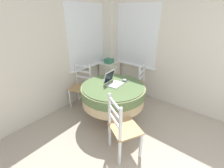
{
  "coord_description": "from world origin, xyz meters",
  "views": [
    {
      "loc": [
        -0.97,
        0.64,
        1.98
      ],
      "look_at": [
        1.19,
        2.38,
        0.67
      ],
      "focal_mm": 24.0,
      "sensor_mm": 36.0,
      "label": 1
    }
  ],
  "objects_px": {
    "dining_chair_near_back_window": "(81,86)",
    "round_dining_table": "(113,93)",
    "corner_cabinet": "(110,76)",
    "storage_box": "(109,61)",
    "computer_mouse": "(124,80)",
    "cell_phone": "(126,80)",
    "dining_chair_near_right_window": "(136,83)",
    "laptop": "(113,82)",
    "dining_chair_camera_near": "(122,128)"
  },
  "relations": [
    {
      "from": "computer_mouse",
      "to": "corner_cabinet",
      "type": "height_order",
      "value": "computer_mouse"
    },
    {
      "from": "laptop",
      "to": "computer_mouse",
      "type": "relative_size",
      "value": 3.35
    },
    {
      "from": "cell_phone",
      "to": "dining_chair_near_right_window",
      "type": "height_order",
      "value": "dining_chair_near_right_window"
    },
    {
      "from": "round_dining_table",
      "to": "dining_chair_near_right_window",
      "type": "bearing_deg",
      "value": 0.24
    },
    {
      "from": "computer_mouse",
      "to": "corner_cabinet",
      "type": "distance_m",
      "value": 1.26
    },
    {
      "from": "round_dining_table",
      "to": "computer_mouse",
      "type": "relative_size",
      "value": 12.63
    },
    {
      "from": "round_dining_table",
      "to": "computer_mouse",
      "type": "height_order",
      "value": "computer_mouse"
    },
    {
      "from": "computer_mouse",
      "to": "storage_box",
      "type": "xyz_separation_m",
      "value": [
        0.65,
        0.95,
        0.07
      ]
    },
    {
      "from": "dining_chair_near_back_window",
      "to": "dining_chair_near_right_window",
      "type": "distance_m",
      "value": 1.29
    },
    {
      "from": "round_dining_table",
      "to": "dining_chair_near_back_window",
      "type": "distance_m",
      "value": 0.89
    },
    {
      "from": "dining_chair_near_right_window",
      "to": "dining_chair_camera_near",
      "type": "xyz_separation_m",
      "value": [
        -1.48,
        -0.65,
        0.0
      ]
    },
    {
      "from": "corner_cabinet",
      "to": "dining_chair_near_right_window",
      "type": "bearing_deg",
      "value": -97.13
    },
    {
      "from": "computer_mouse",
      "to": "corner_cabinet",
      "type": "relative_size",
      "value": 0.13
    },
    {
      "from": "dining_chair_near_right_window",
      "to": "storage_box",
      "type": "bearing_deg",
      "value": 86.16
    },
    {
      "from": "dining_chair_near_back_window",
      "to": "dining_chair_camera_near",
      "type": "xyz_separation_m",
      "value": [
        -0.54,
        -1.53,
        0.0
      ]
    },
    {
      "from": "dining_chair_near_right_window",
      "to": "corner_cabinet",
      "type": "height_order",
      "value": "dining_chair_near_right_window"
    },
    {
      "from": "laptop",
      "to": "dining_chair_near_right_window",
      "type": "relative_size",
      "value": 0.33
    },
    {
      "from": "dining_chair_camera_near",
      "to": "cell_phone",
      "type": "bearing_deg",
      "value": 31.69
    },
    {
      "from": "dining_chair_near_back_window",
      "to": "dining_chair_camera_near",
      "type": "bearing_deg",
      "value": -109.45
    },
    {
      "from": "round_dining_table",
      "to": "laptop",
      "type": "xyz_separation_m",
      "value": [
        0.04,
        0.03,
        0.21
      ]
    },
    {
      "from": "laptop",
      "to": "corner_cabinet",
      "type": "relative_size",
      "value": 0.42
    },
    {
      "from": "cell_phone",
      "to": "dining_chair_near_right_window",
      "type": "bearing_deg",
      "value": 7.73
    },
    {
      "from": "computer_mouse",
      "to": "dining_chair_camera_near",
      "type": "relative_size",
      "value": 0.1
    },
    {
      "from": "dining_chair_near_right_window",
      "to": "storage_box",
      "type": "xyz_separation_m",
      "value": [
        0.06,
        0.89,
        0.37
      ]
    },
    {
      "from": "computer_mouse",
      "to": "dining_chair_camera_near",
      "type": "height_order",
      "value": "dining_chair_camera_near"
    },
    {
      "from": "cell_phone",
      "to": "storage_box",
      "type": "bearing_deg",
      "value": 57.94
    },
    {
      "from": "cell_phone",
      "to": "corner_cabinet",
      "type": "distance_m",
      "value": 1.23
    },
    {
      "from": "laptop",
      "to": "corner_cabinet",
      "type": "height_order",
      "value": "laptop"
    },
    {
      "from": "laptop",
      "to": "storage_box",
      "type": "relative_size",
      "value": 1.68
    },
    {
      "from": "laptop",
      "to": "computer_mouse",
      "type": "distance_m",
      "value": 0.27
    },
    {
      "from": "dining_chair_camera_near",
      "to": "storage_box",
      "type": "height_order",
      "value": "dining_chair_camera_near"
    },
    {
      "from": "dining_chair_camera_near",
      "to": "corner_cabinet",
      "type": "relative_size",
      "value": 1.26
    },
    {
      "from": "cell_phone",
      "to": "dining_chair_camera_near",
      "type": "height_order",
      "value": "dining_chair_camera_near"
    },
    {
      "from": "dining_chair_near_back_window",
      "to": "storage_box",
      "type": "height_order",
      "value": "dining_chair_near_back_window"
    },
    {
      "from": "cell_phone",
      "to": "dining_chair_near_right_window",
      "type": "xyz_separation_m",
      "value": [
        0.54,
        0.07,
        -0.28
      ]
    },
    {
      "from": "dining_chair_near_right_window",
      "to": "corner_cabinet",
      "type": "xyz_separation_m",
      "value": [
        0.11,
        0.91,
        -0.08
      ]
    },
    {
      "from": "round_dining_table",
      "to": "cell_phone",
      "type": "distance_m",
      "value": 0.38
    },
    {
      "from": "cell_phone",
      "to": "dining_chair_camera_near",
      "type": "relative_size",
      "value": 0.13
    },
    {
      "from": "round_dining_table",
      "to": "cell_phone",
      "type": "bearing_deg",
      "value": -11.75
    },
    {
      "from": "round_dining_table",
      "to": "cell_phone",
      "type": "relative_size",
      "value": 9.84
    },
    {
      "from": "cell_phone",
      "to": "dining_chair_near_right_window",
      "type": "relative_size",
      "value": 0.13
    },
    {
      "from": "round_dining_table",
      "to": "dining_chair_near_back_window",
      "type": "height_order",
      "value": "dining_chair_near_back_window"
    },
    {
      "from": "dining_chair_near_back_window",
      "to": "round_dining_table",
      "type": "bearing_deg",
      "value": -86.1
    },
    {
      "from": "cell_phone",
      "to": "storage_box",
      "type": "xyz_separation_m",
      "value": [
        0.6,
        0.96,
        0.09
      ]
    },
    {
      "from": "computer_mouse",
      "to": "storage_box",
      "type": "relative_size",
      "value": 0.5
    },
    {
      "from": "corner_cabinet",
      "to": "storage_box",
      "type": "relative_size",
      "value": 3.97
    },
    {
      "from": "cell_phone",
      "to": "dining_chair_near_back_window",
      "type": "relative_size",
      "value": 0.13
    },
    {
      "from": "storage_box",
      "to": "corner_cabinet",
      "type": "bearing_deg",
      "value": 15.99
    },
    {
      "from": "laptop",
      "to": "storage_box",
      "type": "distance_m",
      "value": 1.25
    },
    {
      "from": "cell_phone",
      "to": "dining_chair_near_back_window",
      "type": "height_order",
      "value": "dining_chair_near_back_window"
    }
  ]
}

